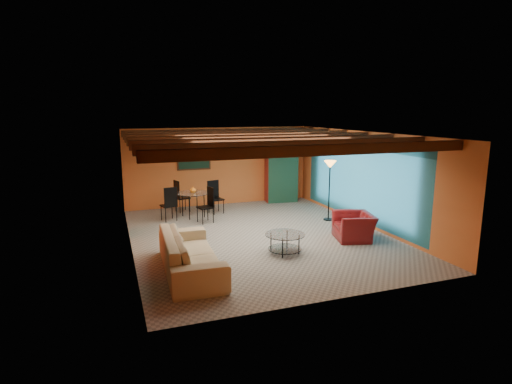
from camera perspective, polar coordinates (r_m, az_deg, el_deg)
name	(u,v)px	position (r m, az deg, el deg)	size (l,w,h in m)	color
room	(257,147)	(10.69, 0.16, 6.29)	(6.52, 8.01, 2.71)	gray
sofa	(190,253)	(8.69, -9.06, -8.31)	(2.73, 1.07, 0.80)	tan
armchair	(354,226)	(10.97, 13.40, -4.65)	(1.05, 0.92, 0.68)	maroon
coffee_table	(285,243)	(9.70, 4.01, -7.09)	(0.93, 0.93, 0.48)	white
dining_table	(193,200)	(12.98, -8.69, -1.12)	(2.05, 2.05, 1.06)	silver
armoire	(280,176)	(14.99, 3.39, 2.23)	(1.07, 0.53, 1.88)	maroon
floor_lamp	(329,190)	(12.58, 10.09, 0.21)	(0.37, 0.37, 1.83)	black
ceiling_fan	(259,147)	(10.59, 0.37, 6.23)	(1.50, 1.50, 0.44)	#472614
painting	(194,159)	(14.23, -8.59, 4.53)	(1.05, 0.03, 0.65)	black
potted_plant	(281,144)	(14.85, 3.45, 6.71)	(0.43, 0.37, 0.47)	#26661E
vase	(193,180)	(12.86, -8.78, 1.64)	(0.20, 0.20, 0.21)	orange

